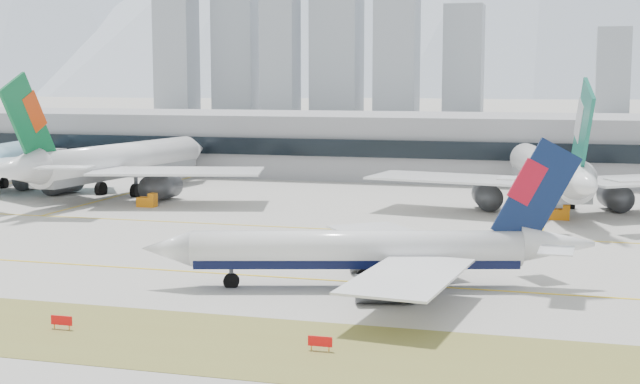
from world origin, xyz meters
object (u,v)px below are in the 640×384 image
(taxiing_airliner, at_px, (373,251))
(terminal, at_px, (405,144))
(widebody_cathay, at_px, (550,174))
(widebody_eva, at_px, (114,163))

(taxiing_airliner, distance_m, terminal, 123.27)
(terminal, bearing_deg, widebody_cathay, -55.43)
(widebody_cathay, height_order, terminal, widebody_cathay)
(widebody_eva, bearing_deg, taxiing_airliner, -126.10)
(taxiing_airliner, relative_size, widebody_cathay, 0.76)
(widebody_eva, bearing_deg, widebody_cathay, -79.06)
(widebody_eva, relative_size, widebody_cathay, 1.06)
(taxiing_airliner, xyz_separation_m, terminal, (-18.07, 121.90, 3.30))
(taxiing_airliner, height_order, widebody_eva, widebody_eva)
(widebody_eva, xyz_separation_m, terminal, (49.24, 57.87, 0.78))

